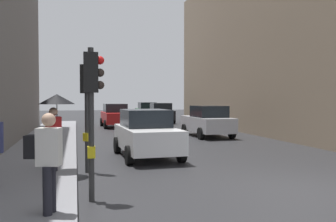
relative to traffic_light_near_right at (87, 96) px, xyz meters
name	(u,v)px	position (x,y,z in m)	size (l,w,h in m)	color
ground_plane	(294,189)	(4.78, -3.18, -2.25)	(120.00, 120.00, 0.00)	#28282B
sidewalk_kerb	(39,157)	(-1.64, 2.82, -2.17)	(2.63, 40.00, 0.16)	gray
building_facade_right	(331,44)	(15.88, 9.89, 3.45)	(12.00, 27.10, 11.41)	gray
traffic_light_near_right	(87,96)	(0.00, 0.00, 0.00)	(0.44, 0.38, 3.27)	#2D2D2D
traffic_light_near_left	(92,96)	(0.00, -3.13, -0.02)	(0.43, 0.24, 3.24)	#2D2D2D
car_white_compact	(146,134)	(2.20, 2.38, -1.38)	(2.14, 4.26, 1.76)	silver
car_red_sedan	(115,116)	(2.56, 16.88, -1.38)	(2.13, 4.26, 1.76)	red
car_dark_suv	(160,113)	(6.92, 20.78, -1.38)	(2.10, 4.24, 1.76)	black
car_silver_hatchback	(208,121)	(6.92, 8.72, -1.38)	(2.12, 4.25, 1.76)	#BCBCC1
car_green_estate	(147,111)	(6.71, 26.09, -1.38)	(2.05, 4.22, 1.76)	#2D6038
pedestrian_with_umbrella	(56,111)	(-0.87, -0.26, -0.41)	(1.00, 1.00, 2.14)	black
pedestrian_with_black_backpack	(47,157)	(-0.84, -4.29, -1.09)	(0.65, 0.42, 1.77)	black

